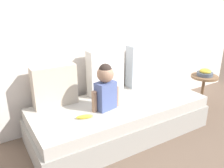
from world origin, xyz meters
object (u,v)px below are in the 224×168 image
object	(u,v)px
throw_pillow_left	(55,86)
banana	(85,117)
couch	(120,118)
throw_pillow_right	(146,65)
throw_pillow_center	(105,72)
toddler	(105,86)
side_table	(203,84)
fruit_bowl	(205,73)

from	to	relation	value
throw_pillow_left	banana	bearing A→B (deg)	-73.45
couch	throw_pillow_right	xyz separation A→B (m)	(0.64, 0.33, 0.48)
throw_pillow_center	banana	distance (m)	0.73
toddler	throw_pillow_left	bearing A→B (deg)	138.57
couch	side_table	world-z (taller)	side_table
throw_pillow_center	side_table	world-z (taller)	throw_pillow_center
throw_pillow_left	throw_pillow_right	bearing A→B (deg)	0.00
couch	toddler	xyz separation A→B (m)	(-0.22, -0.04, 0.47)
couch	banana	world-z (taller)	banana
throw_pillow_center	fruit_bowl	world-z (taller)	throw_pillow_center
throw_pillow_left	side_table	distance (m)	2.06
couch	throw_pillow_center	xyz separation A→B (m)	(0.00, 0.33, 0.48)
throw_pillow_right	toddler	xyz separation A→B (m)	(-0.86, -0.38, -0.02)
banana	side_table	distance (m)	1.87
couch	fruit_bowl	size ratio (longest dim) A/B	9.59
toddler	side_table	distance (m)	1.60
throw_pillow_right	fruit_bowl	xyz separation A→B (m)	(0.71, -0.41, -0.12)
fruit_bowl	side_table	bearing A→B (deg)	-90.00
throw_pillow_left	throw_pillow_right	xyz separation A→B (m)	(1.29, 0.00, 0.05)
side_table	throw_pillow_left	bearing A→B (deg)	168.29
toddler	side_table	bearing A→B (deg)	-1.38
throw_pillow_left	throw_pillow_center	distance (m)	0.65
banana	throw_pillow_center	bearing A→B (deg)	42.19
banana	side_table	size ratio (longest dim) A/B	0.33
couch	throw_pillow_center	size ratio (longest dim) A/B	3.72
toddler	banana	world-z (taller)	toddler
throw_pillow_center	banana	bearing A→B (deg)	-137.81
throw_pillow_center	throw_pillow_right	distance (m)	0.64
couch	throw_pillow_right	size ratio (longest dim) A/B	3.62
throw_pillow_right	banana	xyz separation A→B (m)	(-1.15, -0.46, -0.26)
throw_pillow_left	toddler	size ratio (longest dim) A/B	0.95
throw_pillow_center	throw_pillow_left	bearing A→B (deg)	180.00
toddler	fruit_bowl	size ratio (longest dim) A/B	2.33
couch	side_table	xyz separation A→B (m)	(1.36, -0.08, 0.20)
throw_pillow_left	throw_pillow_center	bearing A→B (deg)	0.00
side_table	fruit_bowl	distance (m)	0.16
couch	toddler	world-z (taller)	toddler
throw_pillow_left	banana	world-z (taller)	throw_pillow_left
couch	fruit_bowl	xyz separation A→B (m)	(1.36, -0.08, 0.36)
toddler	side_table	xyz separation A→B (m)	(1.57, -0.04, -0.27)
throw_pillow_left	banana	xyz separation A→B (m)	(0.14, -0.46, -0.21)
couch	throw_pillow_right	bearing A→B (deg)	27.32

